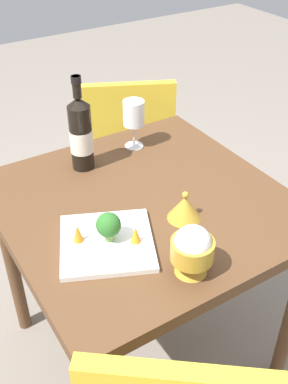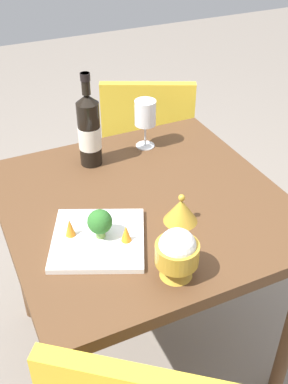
# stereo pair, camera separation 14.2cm
# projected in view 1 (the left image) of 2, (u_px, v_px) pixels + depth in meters

# --- Properties ---
(ground_plane) EXTENTS (8.00, 8.00, 0.00)m
(ground_plane) POSITION_uv_depth(u_px,v_px,m) (144.00, 348.00, 1.87)
(ground_plane) COLOR gray
(dining_table) EXTENTS (0.85, 0.85, 0.74)m
(dining_table) POSITION_uv_depth(u_px,v_px,m) (144.00, 223.00, 1.49)
(dining_table) COLOR brown
(dining_table) RESTS_ON ground_plane
(chair_near_window) EXTENTS (0.53, 0.53, 0.85)m
(chair_near_window) POSITION_uv_depth(u_px,v_px,m) (128.00, 142.00, 2.16)
(chair_near_window) COLOR gold
(chair_near_window) RESTS_ON ground_plane
(wine_bottle) EXTENTS (0.08, 0.08, 0.32)m
(wine_bottle) POSITION_uv_depth(u_px,v_px,m) (81.00, 133.00, 1.52)
(wine_bottle) COLOR black
(wine_bottle) RESTS_ON dining_table
(wine_glass) EXTENTS (0.08, 0.08, 0.18)m
(wine_glass) POSITION_uv_depth(u_px,v_px,m) (134.00, 114.00, 1.63)
(wine_glass) COLOR white
(wine_glass) RESTS_ON dining_table
(rice_bowl) EXTENTS (0.11, 0.11, 0.14)m
(rice_bowl) POSITION_uv_depth(u_px,v_px,m) (192.00, 250.00, 1.15)
(rice_bowl) COLOR gold
(rice_bowl) RESTS_ON dining_table
(rice_bowl_lid) EXTENTS (0.10, 0.10, 0.09)m
(rice_bowl_lid) POSITION_uv_depth(u_px,v_px,m) (185.00, 207.00, 1.34)
(rice_bowl_lid) COLOR gold
(rice_bowl_lid) RESTS_ON dining_table
(serving_plate) EXTENTS (0.33, 0.33, 0.02)m
(serving_plate) POSITION_uv_depth(u_px,v_px,m) (107.00, 243.00, 1.26)
(serving_plate) COLOR white
(serving_plate) RESTS_ON dining_table
(broccoli_floret) EXTENTS (0.07, 0.07, 0.09)m
(broccoli_floret) POSITION_uv_depth(u_px,v_px,m) (108.00, 225.00, 1.23)
(broccoli_floret) COLOR #729E4C
(broccoli_floret) RESTS_ON serving_plate
(carrot_garnish_left) EXTENTS (0.03, 0.03, 0.05)m
(carrot_garnish_left) POSITION_uv_depth(u_px,v_px,m) (78.00, 233.00, 1.24)
(carrot_garnish_left) COLOR orange
(carrot_garnish_left) RESTS_ON serving_plate
(carrot_garnish_right) EXTENTS (0.03, 0.03, 0.05)m
(carrot_garnish_right) POSITION_uv_depth(u_px,v_px,m) (136.00, 234.00, 1.24)
(carrot_garnish_right) COLOR orange
(carrot_garnish_right) RESTS_ON serving_plate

